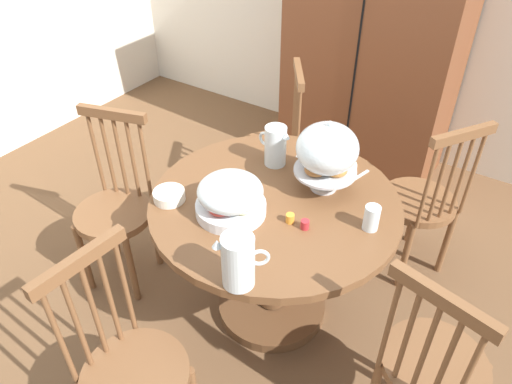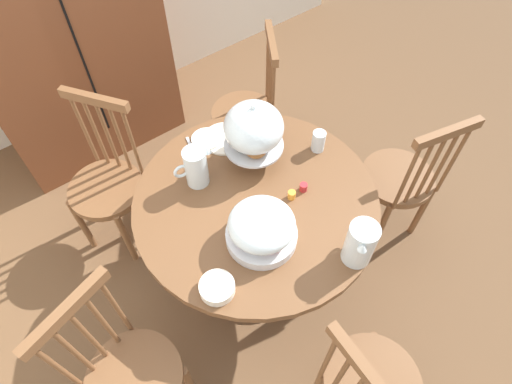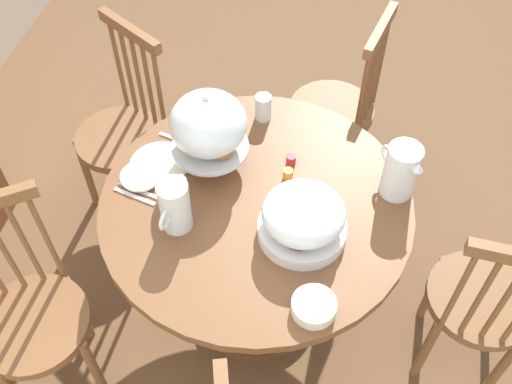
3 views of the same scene
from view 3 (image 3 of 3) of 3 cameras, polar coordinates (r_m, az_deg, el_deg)
The scene contains 19 objects.
ground_plane at distance 2.67m, azimuth -2.46°, elevation -12.64°, with size 10.00×10.00×0.00m, color brown.
dining_table at distance 2.29m, azimuth 0.00°, elevation -4.48°, with size 1.11×1.11×0.74m.
windsor_chair_near_window at distance 2.35m, azimuth 20.74°, elevation -10.00°, with size 0.40×0.40×0.97m.
windsor_chair_by_cabinet at distance 2.86m, azimuth 7.69°, elevation 7.63°, with size 0.42×0.42×0.97m.
windsor_chair_facing_door at distance 2.79m, azimuth -12.53°, elevation 5.30°, with size 0.46×0.46×0.97m.
windsor_chair_far_side at distance 2.32m, azimuth -20.60°, elevation -11.24°, with size 0.46×0.46×0.97m.
pastry_stand_with_dome at distance 2.08m, azimuth -4.58°, elevation 6.29°, with size 0.28×0.28×0.34m.
fruit_platter_covered at distance 1.95m, azimuth 4.53°, elevation -2.55°, with size 0.30×0.30×0.18m.
orange_juice_pitcher at distance 2.12m, azimuth 13.61°, elevation 1.81°, with size 0.17×0.14×0.21m.
milk_pitcher at distance 1.99m, azimuth -7.75°, elevation -1.50°, with size 0.19×0.10×0.20m.
china_plate_large at distance 2.24m, azimuth -9.22°, elevation 2.68°, with size 0.22×0.22×0.01m, color white.
china_plate_small at distance 2.20m, azimuth -10.96°, elevation 1.54°, with size 0.15×0.15×0.01m, color white.
cereal_bowl at distance 1.85m, azimuth 5.55°, elevation -10.85°, with size 0.14×0.14×0.04m, color white.
drinking_glass at distance 2.35m, azimuth 0.69°, elevation 8.10°, with size 0.06×0.06×0.11m, color silver.
jam_jar_strawberry at distance 2.21m, azimuth 3.37°, elevation 3.09°, with size 0.04×0.04×0.04m, color #B7282D.
jam_jar_apricot at distance 2.16m, azimuth 3.08°, elevation 1.75°, with size 0.04×0.04×0.04m, color orange.
table_knife at distance 2.17m, azimuth -11.12°, elevation 0.13°, with size 0.17×0.01×0.01m, color silver.
dinner_fork at distance 2.16m, azimuth -11.55°, elevation -0.42°, with size 0.17×0.01×0.01m, color silver.
soup_spoon at distance 2.32m, azimuth -7.41°, elevation 4.96°, with size 0.17×0.01×0.01m, color silver.
Camera 3 is at (-1.16, -0.34, 2.39)m, focal length 41.80 mm.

